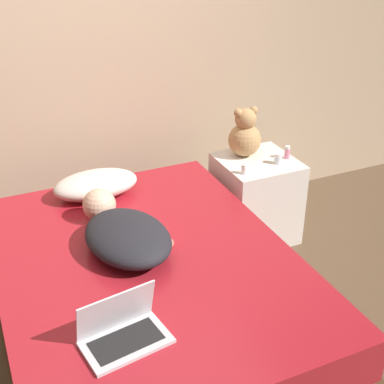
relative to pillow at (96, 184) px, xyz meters
name	(u,v)px	position (x,y,z in m)	size (l,w,h in m)	color
ground_plane	(150,337)	(0.05, -0.75, -0.61)	(12.00, 12.00, 0.00)	brown
wall_back	(72,51)	(0.05, 0.51, 0.69)	(8.00, 0.06, 2.60)	tan
bed	(148,300)	(0.05, -0.75, -0.35)	(1.48, 1.95, 0.53)	#4C331E
nightstand	(256,199)	(1.10, -0.07, -0.31)	(0.50, 0.49, 0.59)	silver
pillow	(96,184)	(0.00, 0.00, 0.00)	(0.51, 0.30, 0.15)	beige
person_lying	(124,232)	(-0.01, -0.59, 0.01)	(0.48, 0.76, 0.19)	black
laptop	(122,330)	(-0.23, -1.25, -0.03)	(0.38, 0.26, 0.22)	silver
teddy_bear	(245,135)	(1.05, 0.04, 0.13)	(0.22, 0.22, 0.34)	tan
bottle_white	(244,169)	(0.91, -0.21, 0.01)	(0.04, 0.04, 0.07)	white
bottle_clear	(278,159)	(1.19, -0.17, 0.02)	(0.05, 0.05, 0.07)	silver
bottle_pink	(287,152)	(1.29, -0.12, 0.03)	(0.04, 0.04, 0.09)	pink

